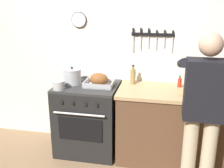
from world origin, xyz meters
The scene contains 13 objects.
wall_back centered at (0.00, 1.35, 1.30)m, with size 6.00×0.13×2.60m.
counter_block centered at (1.21, 0.99, 0.46)m, with size 2.03×0.65×0.90m.
stove centered at (-0.22, 0.99, 0.45)m, with size 0.76×0.67×0.90m.
person_cook centered at (1.09, 0.40, 0.95)m, with size 0.51×0.63×1.66m.
roasting_pan centered at (-0.06, 0.97, 0.97)m, with size 0.35×0.26×0.17m.
stock_pot centered at (-0.41, 1.02, 1.00)m, with size 0.23×0.23×0.22m.
saucepan centered at (-0.50, 0.78, 0.95)m, with size 0.14×0.14×0.10m.
cutting_board centered at (1.05, 0.95, 0.91)m, with size 0.36×0.24×0.02m, color tan.
bottle_vinegar centered at (0.33, 1.15, 1.00)m, with size 0.07×0.07×0.24m.
bottle_olive_oil centered at (1.10, 1.07, 1.02)m, with size 0.07×0.07×0.29m.
bottle_cooking_oil centered at (1.15, 1.23, 1.00)m, with size 0.07×0.07×0.25m.
bottle_soy_sauce centered at (1.05, 1.23, 0.98)m, with size 0.06×0.06×0.20m.
bottle_hot_sauce centered at (0.89, 1.10, 0.96)m, with size 0.05×0.05×0.16m.
Camera 1 is at (0.72, -2.09, 1.97)m, focal length 44.00 mm.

